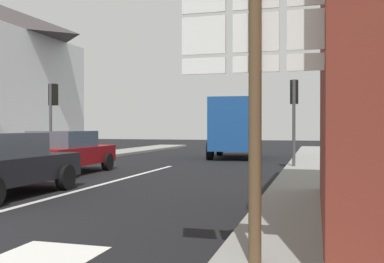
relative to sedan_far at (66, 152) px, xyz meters
The scene contains 8 objects.
ground_plane 3.17m from the sedan_far, 34.82° to the left, with size 80.00×80.00×0.00m, color black.
sidewalk_right 8.32m from the sedan_far, ahead, with size 2.27×44.00×0.14m, color gray.
lane_centre_stripe 3.46m from the sedan_far, 41.68° to the right, with size 0.16×12.00×0.01m, color silver.
sedan_far is the anchor object (origin of this frame).
delivery_truck 10.30m from the sedan_far, 65.77° to the left, with size 2.78×5.14×3.05m.
route_sign_post 11.66m from the sedan_far, 48.79° to the right, with size 1.66×0.14×3.20m.
traffic_light_near_left 4.15m from the sedan_far, 129.97° to the left, with size 0.30×0.49×3.42m.
traffic_light_near_right 8.50m from the sedan_far, 26.34° to the left, with size 0.30×0.49×3.38m.
Camera 1 is at (5.75, -5.26, 1.60)m, focal length 41.63 mm.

